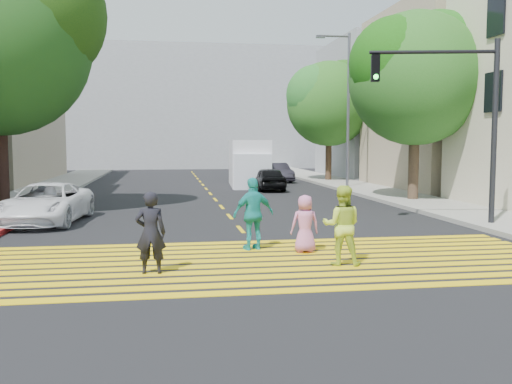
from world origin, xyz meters
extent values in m
plane|color=black|center=(0.00, 0.00, 0.00)|extent=(120.00, 120.00, 0.00)
cube|color=gray|center=(-8.50, 22.00, 0.07)|extent=(3.00, 40.00, 0.15)
cube|color=gray|center=(8.50, 15.00, 0.07)|extent=(3.00, 60.00, 0.15)
cube|color=yellow|center=(0.00, -1.20, 0.01)|extent=(13.40, 0.35, 0.01)
cube|color=yellow|center=(0.00, -0.65, 0.01)|extent=(13.40, 0.35, 0.01)
cube|color=yellow|center=(0.00, -0.10, 0.01)|extent=(13.40, 0.35, 0.01)
cube|color=yellow|center=(0.00, 0.45, 0.01)|extent=(13.40, 0.35, 0.01)
cube|color=yellow|center=(0.00, 1.00, 0.01)|extent=(13.40, 0.35, 0.01)
cube|color=yellow|center=(0.00, 1.55, 0.01)|extent=(13.40, 0.35, 0.01)
cube|color=yellow|center=(0.00, 2.10, 0.01)|extent=(13.40, 0.35, 0.01)
cube|color=yellow|center=(0.00, 2.65, 0.01)|extent=(13.40, 0.35, 0.01)
cube|color=yellow|center=(0.00, 3.20, 0.01)|extent=(13.40, 0.35, 0.01)
cube|color=yellow|center=(0.00, 3.75, 0.01)|extent=(13.40, 0.35, 0.01)
cube|color=yellow|center=(0.00, 6.00, 0.01)|extent=(0.12, 1.40, 0.01)
cube|color=yellow|center=(0.00, 9.00, 0.01)|extent=(0.12, 1.40, 0.01)
cube|color=yellow|center=(0.00, 12.00, 0.01)|extent=(0.12, 1.40, 0.01)
cube|color=yellow|center=(0.00, 15.00, 0.01)|extent=(0.12, 1.40, 0.01)
cube|color=yellow|center=(0.00, 18.00, 0.01)|extent=(0.12, 1.40, 0.01)
cube|color=yellow|center=(0.00, 21.00, 0.01)|extent=(0.12, 1.40, 0.01)
cube|color=yellow|center=(0.00, 24.00, 0.01)|extent=(0.12, 1.40, 0.01)
cube|color=yellow|center=(0.00, 27.00, 0.01)|extent=(0.12, 1.40, 0.01)
cube|color=yellow|center=(0.00, 30.00, 0.01)|extent=(0.12, 1.40, 0.01)
cube|color=yellow|center=(0.00, 33.00, 0.01)|extent=(0.12, 1.40, 0.01)
cube|color=yellow|center=(0.00, 36.00, 0.01)|extent=(0.12, 1.40, 0.01)
cube|color=yellow|center=(0.00, 39.00, 0.01)|extent=(0.12, 1.40, 0.01)
cube|color=tan|center=(15.00, 19.00, 5.00)|extent=(10.00, 10.00, 10.00)
cube|color=gray|center=(15.00, 30.00, 5.00)|extent=(10.00, 10.00, 10.00)
cube|color=gray|center=(0.00, 48.00, 6.00)|extent=(30.00, 8.00, 12.00)
cylinder|color=black|center=(-8.22, 11.43, 1.76)|extent=(0.57, 0.57, 3.53)
sphere|color=#163A10|center=(-6.83, 11.40, 7.27)|extent=(6.19, 6.19, 5.09)
cylinder|color=black|center=(8.48, 12.60, 1.53)|extent=(0.48, 0.48, 3.06)
sphere|color=#1D6018|center=(8.48, 12.60, 5.36)|extent=(6.13, 6.13, 5.75)
sphere|color=#19581C|center=(9.61, 12.98, 6.22)|extent=(4.59, 4.59, 4.31)
sphere|color=#193B09|center=(7.49, 12.33, 5.93)|extent=(4.29, 4.29, 4.03)
cylinder|color=#432A17|center=(8.34, 25.36, 1.45)|extent=(0.44, 0.44, 2.90)
sphere|color=#165F19|center=(8.34, 25.36, 5.11)|extent=(5.95, 5.95, 5.52)
sphere|color=#053106|center=(9.42, 25.72, 5.93)|extent=(4.47, 4.47, 4.14)
sphere|color=#1D5D20|center=(7.40, 25.09, 5.66)|extent=(4.17, 4.17, 3.86)
imported|color=black|center=(-2.52, 0.53, 0.83)|extent=(0.63, 0.43, 1.67)
imported|color=#C4E03F|center=(1.51, 0.73, 0.86)|extent=(0.99, 0.86, 1.72)
imported|color=#CB70A2|center=(1.06, 2.20, 0.69)|extent=(0.69, 0.46, 1.39)
imported|color=teal|center=(-0.11, 2.71, 0.89)|extent=(1.12, 0.70, 1.78)
imported|color=white|center=(-6.06, 8.31, 0.65)|extent=(2.63, 4.88, 1.30)
imported|color=black|center=(3.29, 19.49, 0.63)|extent=(1.53, 3.73, 1.27)
imported|color=#A1ABB3|center=(3.46, 29.81, 0.66)|extent=(2.51, 4.81, 1.33)
imported|color=black|center=(5.05, 25.94, 0.62)|extent=(1.63, 3.87, 1.24)
cube|color=silver|center=(2.70, 22.94, 1.37)|extent=(2.56, 5.61, 2.74)
cube|color=silver|center=(2.54, 20.53, 0.99)|extent=(2.17, 1.45, 1.97)
cylinder|color=black|center=(1.69, 21.03, 0.38)|extent=(0.33, 0.78, 0.77)
cylinder|color=black|center=(3.44, 20.91, 0.38)|extent=(0.33, 0.78, 0.77)
cylinder|color=black|center=(1.97, 24.96, 0.38)|extent=(0.33, 0.78, 0.77)
cylinder|color=black|center=(3.71, 24.84, 0.38)|extent=(0.33, 0.78, 0.77)
cylinder|color=black|center=(7.73, 5.23, 2.87)|extent=(0.20, 0.20, 5.74)
cylinder|color=black|center=(5.86, 5.63, 5.36)|extent=(3.77, 0.91, 0.11)
cube|color=black|center=(4.17, 5.99, 4.88)|extent=(0.30, 0.30, 0.80)
sphere|color=#21EE37|center=(4.14, 5.86, 4.61)|extent=(0.18, 0.18, 0.15)
cylinder|color=slate|center=(7.88, 19.93, 4.31)|extent=(0.16, 0.16, 8.62)
cylinder|color=#5A5A5A|center=(7.01, 19.95, 8.43)|extent=(1.73, 0.14, 0.11)
cube|color=#52525A|center=(6.25, 19.96, 8.38)|extent=(0.48, 0.22, 0.14)
camera|label=1|loc=(-2.19, -10.92, 2.65)|focal=40.00mm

